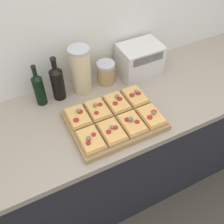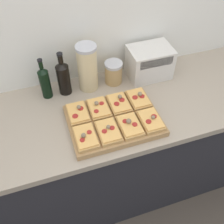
{
  "view_description": "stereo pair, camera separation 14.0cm",
  "coord_description": "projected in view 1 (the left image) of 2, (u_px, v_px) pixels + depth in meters",
  "views": [
    {
      "loc": [
        -0.47,
        -0.62,
        1.96
      ],
      "look_at": [
        -0.04,
        0.24,
        0.94
      ],
      "focal_mm": 42.0,
      "sensor_mm": 36.0,
      "label": 1
    },
    {
      "loc": [
        -0.34,
        -0.67,
        1.96
      ],
      "look_at": [
        -0.04,
        0.24,
        0.94
      ],
      "focal_mm": 42.0,
      "sensor_mm": 36.0,
      "label": 2
    }
  ],
  "objects": [
    {
      "name": "kitchen_counter",
      "position": [
        112.0,
        151.0,
        1.82
      ],
      "size": [
        2.63,
        0.67,
        0.89
      ],
      "color": "#232328",
      "rests_on": "ground_plane"
    },
    {
      "name": "cutting_board",
      "position": [
        115.0,
        120.0,
        1.41
      ],
      "size": [
        0.48,
        0.36,
        0.03
      ],
      "primitive_type": "cube",
      "color": "#A37A4C",
      "rests_on": "kitchen_counter"
    },
    {
      "name": "pizza_slice_back_midleft",
      "position": [
        98.0,
        110.0,
        1.42
      ],
      "size": [
        0.11,
        0.16,
        0.05
      ],
      "color": "tan",
      "rests_on": "cutting_board"
    },
    {
      "name": "pizza_slice_front_left",
      "position": [
        91.0,
        140.0,
        1.28
      ],
      "size": [
        0.11,
        0.16,
        0.05
      ],
      "color": "tan",
      "rests_on": "cutting_board"
    },
    {
      "name": "grain_jar_tall",
      "position": [
        81.0,
        70.0,
        1.5
      ],
      "size": [
        0.12,
        0.12,
        0.29
      ],
      "color": "beige",
      "rests_on": "kitchen_counter"
    },
    {
      "name": "pizza_slice_front_right",
      "position": [
        151.0,
        116.0,
        1.39
      ],
      "size": [
        0.11,
        0.16,
        0.05
      ],
      "color": "tan",
      "rests_on": "cutting_board"
    },
    {
      "name": "toaster_oven",
      "position": [
        140.0,
        59.0,
        1.65
      ],
      "size": [
        0.28,
        0.19,
        0.2
      ],
      "color": "beige",
      "rests_on": "kitchen_counter"
    },
    {
      "name": "wine_bottle",
      "position": [
        57.0,
        82.0,
        1.48
      ],
      "size": [
        0.08,
        0.08,
        0.28
      ],
      "color": "black",
      "rests_on": "kitchen_counter"
    },
    {
      "name": "pizza_slice_back_left",
      "position": [
        78.0,
        117.0,
        1.38
      ],
      "size": [
        0.11,
        0.16,
        0.05
      ],
      "color": "tan",
      "rests_on": "cutting_board"
    },
    {
      "name": "pizza_slice_front_midleft",
      "position": [
        112.0,
        131.0,
        1.32
      ],
      "size": [
        0.11,
        0.16,
        0.05
      ],
      "color": "tan",
      "rests_on": "cutting_board"
    },
    {
      "name": "wall_back",
      "position": [
        83.0,
        20.0,
        1.45
      ],
      "size": [
        6.0,
        0.06,
        2.5
      ],
      "color": "silver",
      "rests_on": "ground_plane"
    },
    {
      "name": "olive_oil_bottle",
      "position": [
        39.0,
        89.0,
        1.45
      ],
      "size": [
        0.06,
        0.06,
        0.26
      ],
      "color": "black",
      "rests_on": "kitchen_counter"
    },
    {
      "name": "grain_jar_short",
      "position": [
        106.0,
        73.0,
        1.6
      ],
      "size": [
        0.11,
        0.11,
        0.14
      ],
      "color": "tan",
      "rests_on": "kitchen_counter"
    },
    {
      "name": "pizza_slice_back_right",
      "position": [
        135.0,
        96.0,
        1.49
      ],
      "size": [
        0.11,
        0.16,
        0.05
      ],
      "color": "tan",
      "rests_on": "cutting_board"
    },
    {
      "name": "pizza_slice_back_midright",
      "position": [
        117.0,
        103.0,
        1.46
      ],
      "size": [
        0.11,
        0.16,
        0.05
      ],
      "color": "tan",
      "rests_on": "cutting_board"
    },
    {
      "name": "pizza_slice_front_midright",
      "position": [
        132.0,
        123.0,
        1.35
      ],
      "size": [
        0.11,
        0.16,
        0.05
      ],
      "color": "tan",
      "rests_on": "cutting_board"
    },
    {
      "name": "ground_plane",
      "position": [
        131.0,
        217.0,
        1.95
      ],
      "size": [
        12.0,
        12.0,
        0.0
      ],
      "primitive_type": "plane",
      "color": "#4C4238"
    }
  ]
}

